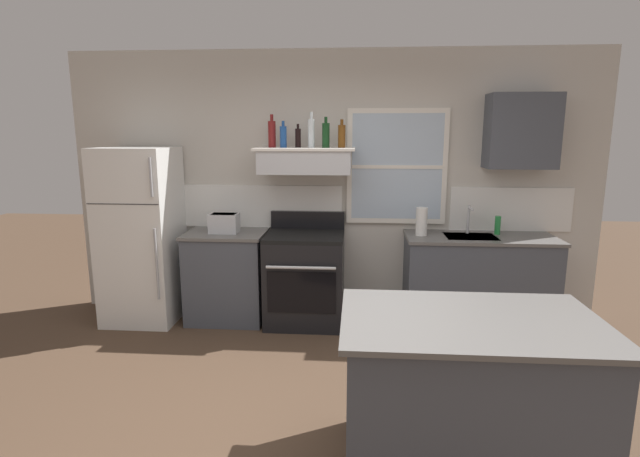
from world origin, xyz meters
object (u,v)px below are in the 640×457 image
Objects in this scene: bottle_blue_liqueur at (283,136)px; dish_soap_bottle at (498,225)px; bottle_balsamic_dark at (298,138)px; bottle_clear_tall at (311,133)px; bottle_red_label_wine at (272,134)px; toaster at (224,223)px; paper_towel_roll at (422,221)px; kitchen_island at (467,395)px; refrigerator at (141,235)px; stove_range at (305,278)px; bottle_dark_green_wine at (326,135)px; bottle_amber_wine at (342,136)px.

bottle_blue_liqueur is 1.41× the size of dish_soap_bottle.
bottle_balsamic_dark is 0.16m from bottle_clear_tall.
toaster is at bearing -164.41° from bottle_red_label_wine.
bottle_red_label_wine is 1.69m from paper_towel_roll.
bottle_balsamic_dark reaches higher than dish_soap_bottle.
bottle_red_label_wine is at bearing 155.83° from bottle_blue_liqueur.
dish_soap_bottle is 0.13× the size of kitchen_island.
refrigerator is 7.73× the size of bottle_balsamic_dark.
dish_soap_bottle is (1.88, 0.14, 0.54)m from stove_range.
refrigerator is 5.88× the size of toaster.
bottle_balsamic_dark reaches higher than toaster.
refrigerator is 6.90× the size of bottle_blue_liqueur.
paper_towel_roll is (1.13, 0.04, 0.58)m from stove_range.
bottle_balsamic_dark is at bearing 163.88° from bottle_dark_green_wine.
bottle_balsamic_dark is 0.78× the size of bottle_dark_green_wine.
bottle_blue_liqueur reaches higher than dish_soap_bottle.
bottle_dark_green_wine is 1.61× the size of dish_soap_bottle.
bottle_red_label_wine reaches higher than paper_towel_roll.
bottle_dark_green_wine is (0.28, -0.08, 0.03)m from bottle_balsamic_dark.
bottle_balsamic_dark is 0.43m from bottle_amber_wine.
bottle_dark_green_wine is at bearing 113.00° from kitchen_island.
paper_towel_roll is at bearing -5.21° from bottle_balsamic_dark.
bottle_red_label_wine is 0.23× the size of kitchen_island.
bottle_blue_liqueur reaches higher than kitchen_island.
bottle_red_label_wine is 0.68m from bottle_amber_wine.
paper_towel_roll is at bearing 1.89° from stove_range.
toaster is 0.88× the size of bottle_clear_tall.
stove_range is 1.39m from bottle_balsamic_dark.
bottle_red_label_wine is 1.18× the size of bottle_amber_wine.
bottle_dark_green_wine is at bearing -165.58° from bottle_amber_wine.
bottle_balsamic_dark is at bearing 118.00° from kitchen_island.
bottle_red_label_wine is 1.25× the size of bottle_blue_liqueur.
stove_range is at bearing -175.82° from dish_soap_bottle.
refrigerator reaches higher than paper_towel_roll.
kitchen_island is at bearing -58.76° from bottle_blue_liqueur.
paper_towel_roll reaches higher than stove_range.
refrigerator reaches higher than kitchen_island.
stove_range is at bearing 118.02° from kitchen_island.
bottle_amber_wine is at bearing 4.51° from bottle_clear_tall.
toaster is 0.21× the size of kitchen_island.
bottle_blue_liqueur reaches higher than stove_range.
refrigerator is 1.70m from stove_range.
paper_towel_roll reaches higher than kitchen_island.
refrigerator is 3.54m from dish_soap_bottle.
bottle_balsamic_dark is at bearing 179.70° from dish_soap_bottle.
paper_towel_roll is (1.46, -0.11, -0.83)m from bottle_red_label_wine.
paper_towel_roll is (1.07, -0.05, -0.84)m from bottle_clear_tall.
bottle_amber_wine is 0.99× the size of paper_towel_roll.
bottle_red_label_wine is 3.05m from kitchen_island.
dish_soap_bottle is (2.09, 0.05, -0.85)m from bottle_blue_liqueur.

